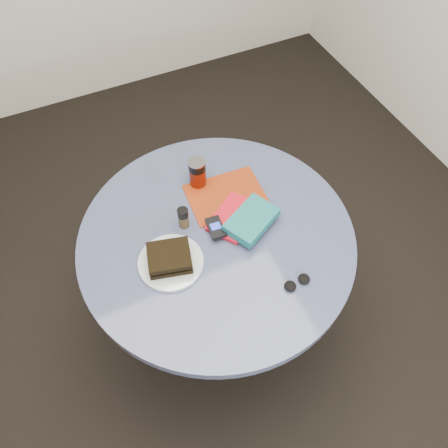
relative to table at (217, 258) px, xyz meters
name	(u,v)px	position (x,y,z in m)	size (l,w,h in m)	color
ground	(219,319)	(0.00, 0.00, -0.59)	(4.00, 4.00, 0.00)	black
table	(217,258)	(0.00, 0.00, 0.00)	(1.00, 1.00, 0.75)	black
plate	(171,262)	(-0.19, -0.04, 0.17)	(0.23, 0.23, 0.01)	silver
sandwich	(169,258)	(-0.19, -0.04, 0.20)	(0.17, 0.15, 0.05)	black
soda_can	(197,173)	(0.04, 0.25, 0.23)	(0.08, 0.08, 0.12)	#611204
pepper_grinder	(183,218)	(-0.09, 0.09, 0.21)	(0.04, 0.04, 0.09)	#44341D
magazine	(226,196)	(0.11, 0.15, 0.17)	(0.29, 0.21, 0.01)	maroon
red_book	(234,217)	(0.09, 0.04, 0.18)	(0.20, 0.13, 0.02)	red
novel	(251,220)	(0.13, -0.02, 0.20)	(0.19, 0.12, 0.04)	#145F61
mp3_player	(216,228)	(0.00, 0.01, 0.19)	(0.06, 0.10, 0.02)	black
headphones	(297,282)	(0.16, -0.29, 0.17)	(0.10, 0.05, 0.02)	black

